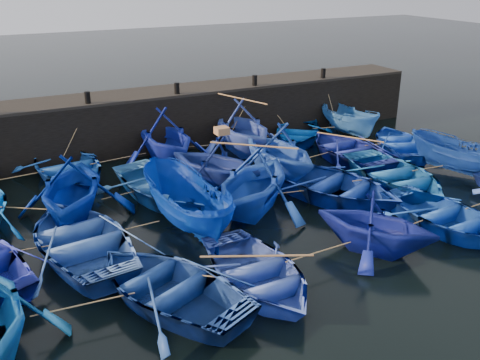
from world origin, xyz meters
name	(u,v)px	position (x,y,z in m)	size (l,w,h in m)	color
ground	(284,233)	(0.00, 0.00, 0.00)	(120.00, 120.00, 0.00)	black
quay_wall	(172,118)	(0.00, 10.50, 1.25)	(26.00, 2.50, 2.50)	black
quay_top	(170,91)	(0.00, 10.50, 2.56)	(26.00, 2.50, 0.12)	black
bollard_1	(88,97)	(-4.00, 9.60, 2.87)	(0.24, 0.24, 0.50)	black
bollard_2	(177,88)	(0.00, 9.60, 2.87)	(0.24, 0.24, 0.50)	black
bollard_3	(255,80)	(4.00, 9.60, 2.87)	(0.24, 0.24, 0.50)	black
bollard_4	(323,73)	(8.00, 9.60, 2.87)	(0.24, 0.24, 0.50)	black
boat_1	(68,168)	(-5.41, 7.77, 0.54)	(3.73, 5.21, 1.08)	blue
boat_2	(165,136)	(-1.18, 8.10, 1.21)	(3.95, 4.58, 2.41)	#1122A1
boat_3	(242,126)	(2.36, 7.75, 1.25)	(4.09, 4.75, 2.50)	blue
boat_4	(297,132)	(5.52, 7.98, 0.47)	(3.23, 4.51, 0.94)	navy
boat_5	(350,121)	(8.42, 7.69, 0.77)	(1.51, 4.00, 1.55)	#275FA9
boat_7	(73,186)	(-5.82, 4.08, 1.21)	(3.96, 4.59, 2.42)	#001E88
boat_8	(164,186)	(-2.59, 4.28, 0.55)	(3.79, 5.30, 1.10)	blue
boat_9	(215,162)	(-0.44, 4.46, 1.07)	(3.50, 4.06, 2.14)	navy
boat_10	(278,149)	(2.29, 4.36, 1.19)	(3.91, 4.53, 2.39)	blue
boat_11	(349,149)	(6.12, 4.70, 0.52)	(3.58, 5.00, 1.04)	navy
boat_12	(400,142)	(8.94, 4.55, 0.46)	(3.19, 4.46, 0.92)	blue
boat_14	(82,238)	(-6.11, 1.48, 0.57)	(3.91, 5.46, 1.13)	#2F56B5
boat_15	(185,205)	(-2.77, 1.58, 0.94)	(1.83, 4.87, 1.88)	navy
boat_16	(253,180)	(-0.20, 1.79, 1.23)	(4.03, 4.67, 2.46)	blue
boat_17	(333,185)	(2.98, 1.55, 0.57)	(3.90, 5.45, 1.13)	navy
boat_18	(395,175)	(5.78, 1.36, 0.54)	(3.73, 5.21, 1.08)	#1355A7
boat_19	(460,156)	(9.06, 1.23, 0.81)	(1.58, 4.20, 1.62)	navy
boat_21	(169,285)	(-4.60, -1.96, 0.51)	(3.52, 4.92, 1.02)	navy
boat_22	(257,272)	(-2.29, -2.36, 0.47)	(3.25, 4.54, 0.94)	blue
boat_23	(376,223)	(1.79, -2.24, 0.96)	(3.14, 3.65, 1.92)	navy
boat_24	(446,216)	(4.85, -2.10, 0.48)	(3.34, 4.67, 0.97)	blue
wooden_crate	(222,131)	(-0.14, 4.46, 2.27)	(0.48, 0.45, 0.27)	#9B6C43
mooring_ropes	(217,162)	(-0.17, 4.88, 0.87)	(18.07, 11.90, 2.10)	tan
loose_oars	(279,149)	(1.50, 2.97, 1.76)	(10.66, 12.19, 1.62)	#99724C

